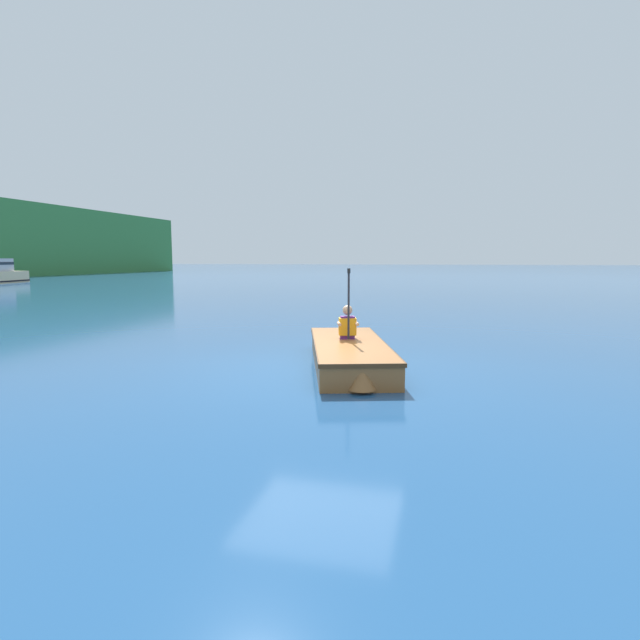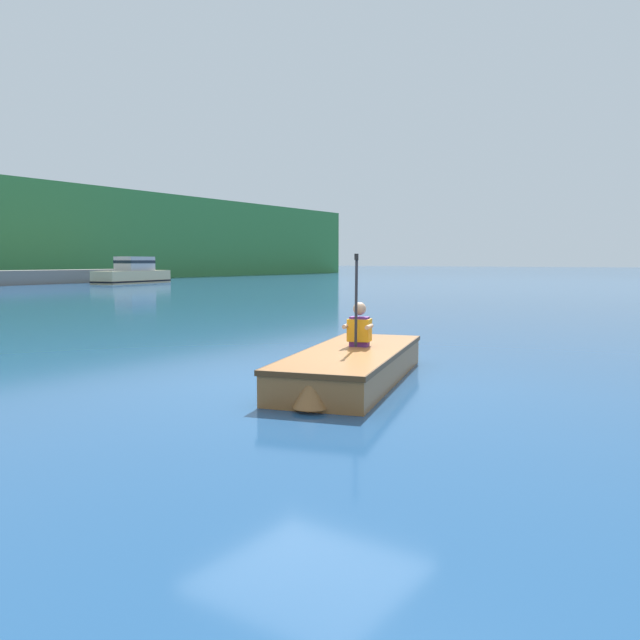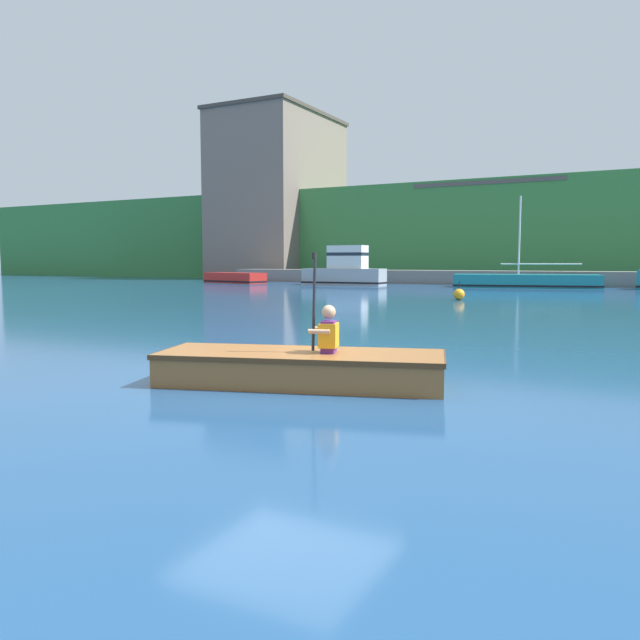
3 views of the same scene
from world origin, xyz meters
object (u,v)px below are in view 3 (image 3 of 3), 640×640
moored_boat_dock_west_inner (345,270)px  moored_boat_dock_east_inner (525,281)px  person_paddler (328,331)px  channel_buoy (459,294)px  rowboat_foreground (297,366)px  moored_boat_dock_center_far (235,278)px

moored_boat_dock_west_inner → moored_boat_dock_east_inner: 10.83m
person_paddler → channel_buoy: size_ratio=1.67×
channel_buoy → moored_boat_dock_west_inner: bearing=131.9°
rowboat_foreground → person_paddler: bearing=16.9°
moored_boat_dock_west_inner → moored_boat_dock_center_far: moored_boat_dock_west_inner is taller
rowboat_foreground → channel_buoy: (-2.69, 17.42, -0.01)m
moored_boat_dock_west_inner → person_paddler: size_ratio=4.41×
channel_buoy → person_paddler: bearing=-80.0°
moored_boat_dock_west_inner → moored_boat_dock_east_inner: size_ratio=0.64×
moored_boat_dock_center_far → person_paddler: 36.72m
channel_buoy → rowboat_foreground: bearing=-81.2°
moored_boat_dock_center_far → moored_boat_dock_east_inner: moored_boat_dock_east_inner is taller
person_paddler → moored_boat_dock_west_inner: bearing=114.9°
moored_boat_dock_west_inner → channel_buoy: 15.56m
rowboat_foreground → channel_buoy: 17.63m
moored_boat_dock_center_far → moored_boat_dock_east_inner: size_ratio=0.62×
moored_boat_dock_center_far → channel_buoy: bearing=-32.0°
moored_boat_dock_center_far → rowboat_foreground: (21.79, -29.38, -0.10)m
moored_boat_dock_west_inner → channel_buoy: bearing=-48.1°
person_paddler → rowboat_foreground: bearing=-163.1°
rowboat_foreground → channel_buoy: bearing=98.8°
moored_boat_dock_west_inner → person_paddler: (13.44, -28.88, -0.27)m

